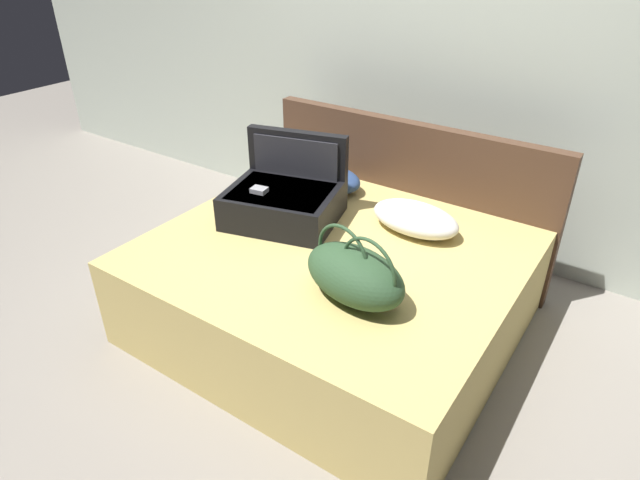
{
  "coord_description": "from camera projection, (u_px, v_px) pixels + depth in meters",
  "views": [
    {
      "loc": [
        1.27,
        -1.58,
        1.92
      ],
      "look_at": [
        0.0,
        0.28,
        0.6
      ],
      "focal_mm": 30.39,
      "sensor_mm": 36.0,
      "label": 1
    }
  ],
  "objects": [
    {
      "name": "ground_plane",
      "position": [
        289.0,
        366.0,
        2.72
      ],
      "size": [
        12.0,
        12.0,
        0.0
      ],
      "primitive_type": "plane",
      "color": "gray"
    },
    {
      "name": "back_wall",
      "position": [
        449.0,
        43.0,
        3.23
      ],
      "size": [
        8.0,
        0.1,
        2.6
      ],
      "primitive_type": "cube",
      "color": "#B7C1B2",
      "rests_on": "ground"
    },
    {
      "name": "bed",
      "position": [
        333.0,
        287.0,
        2.88
      ],
      "size": [
        1.81,
        1.59,
        0.5
      ],
      "primitive_type": "cube",
      "color": "tan",
      "rests_on": "ground"
    },
    {
      "name": "headboard",
      "position": [
        407.0,
        195.0,
        3.36
      ],
      "size": [
        1.85,
        0.08,
        0.92
      ],
      "primitive_type": "cube",
      "color": "#4C3323",
      "rests_on": "ground"
    },
    {
      "name": "hard_case_large",
      "position": [
        285.0,
        198.0,
        2.96
      ],
      "size": [
        0.69,
        0.63,
        0.44
      ],
      "rotation": [
        0.0,
        0.0,
        0.26
      ],
      "color": "black",
      "rests_on": "bed"
    },
    {
      "name": "duffel_bag",
      "position": [
        355.0,
        274.0,
        2.32
      ],
      "size": [
        0.55,
        0.39,
        0.33
      ],
      "rotation": [
        0.0,
        0.0,
        -0.21
      ],
      "color": "#2D4C2D",
      "rests_on": "bed"
    },
    {
      "name": "pillow_near_headboard",
      "position": [
        331.0,
        179.0,
        3.3
      ],
      "size": [
        0.39,
        0.27,
        0.15
      ],
      "primitive_type": "ellipsoid",
      "rotation": [
        0.0,
        0.0,
        -0.03
      ],
      "color": "navy",
      "rests_on": "bed"
    },
    {
      "name": "pillow_center_head",
      "position": [
        415.0,
        218.0,
        2.86
      ],
      "size": [
        0.51,
        0.33,
        0.15
      ],
      "primitive_type": "ellipsoid",
      "rotation": [
        0.0,
        0.0,
        -0.09
      ],
      "color": "white",
      "rests_on": "bed"
    }
  ]
}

